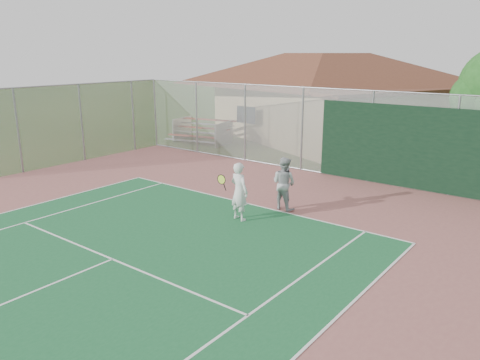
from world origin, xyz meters
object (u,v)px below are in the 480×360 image
(player_white_front, at_px, (239,192))
(bleachers, at_px, (202,130))
(clubhouse, at_px, (325,88))
(player_grey_back, at_px, (284,184))

(player_white_front, bearing_deg, bleachers, -33.88)
(clubhouse, distance_m, bleachers, 7.38)
(player_white_front, height_order, player_grey_back, player_white_front)
(clubhouse, distance_m, player_grey_back, 13.35)
(bleachers, bearing_deg, clubhouse, 32.86)
(player_grey_back, bearing_deg, bleachers, -31.38)
(bleachers, height_order, player_grey_back, player_grey_back)
(clubhouse, distance_m, player_white_front, 14.71)
(player_grey_back, bearing_deg, clubhouse, -63.14)
(clubhouse, relative_size, player_grey_back, 9.33)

